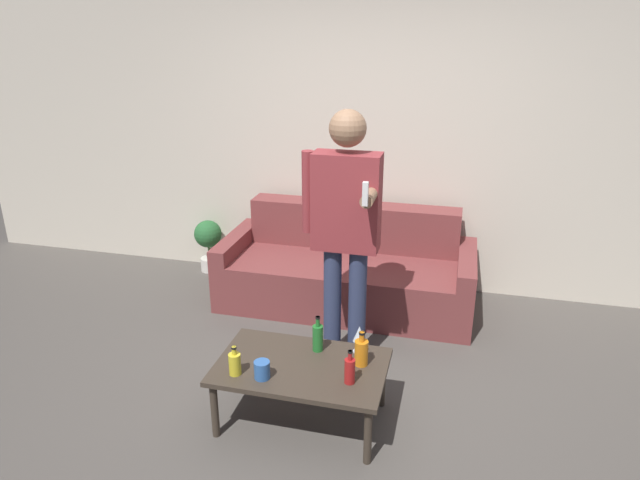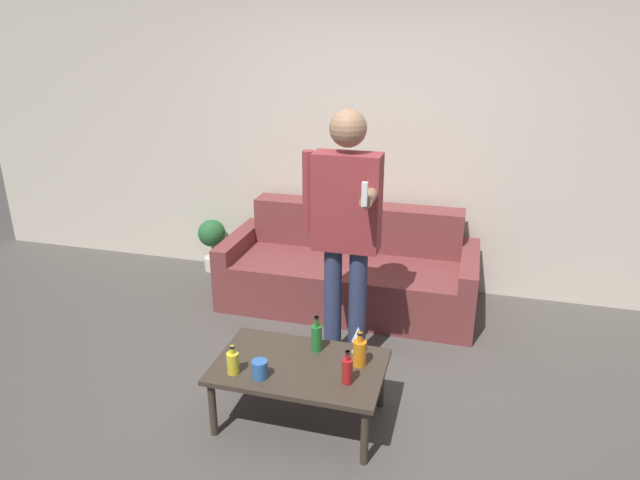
{
  "view_description": "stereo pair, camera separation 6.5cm",
  "coord_description": "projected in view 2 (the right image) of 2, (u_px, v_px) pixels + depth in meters",
  "views": [
    {
      "loc": [
        0.72,
        -2.8,
        2.24
      ],
      "look_at": [
        -0.11,
        0.47,
        0.95
      ],
      "focal_mm": 32.0,
      "sensor_mm": 36.0,
      "label": 1
    },
    {
      "loc": [
        0.79,
        -2.78,
        2.24
      ],
      "look_at": [
        -0.11,
        0.47,
        0.95
      ],
      "focal_mm": 32.0,
      "sensor_mm": 36.0,
      "label": 2
    }
  ],
  "objects": [
    {
      "name": "coffee_table",
      "position": [
        300.0,
        370.0,
        3.31
      ],
      "size": [
        0.98,
        0.62,
        0.39
      ],
      "color": "#3D3328",
      "rests_on": "ground_plane"
    },
    {
      "name": "couch",
      "position": [
        350.0,
        271.0,
        4.79
      ],
      "size": [
        2.07,
        0.87,
        0.79
      ],
      "color": "brown",
      "rests_on": "ground_plane"
    },
    {
      "name": "cup_on_table",
      "position": [
        260.0,
        369.0,
        3.16
      ],
      "size": [
        0.09,
        0.09,
        0.1
      ],
      "color": "#3366B2",
      "rests_on": "coffee_table"
    },
    {
      "name": "bottle_green",
      "position": [
        347.0,
        370.0,
        3.1
      ],
      "size": [
        0.06,
        0.06,
        0.2
      ],
      "color": "#B21E1E",
      "rests_on": "coffee_table"
    },
    {
      "name": "wine_glass_near",
      "position": [
        358.0,
        335.0,
        3.38
      ],
      "size": [
        0.08,
        0.08,
        0.17
      ],
      "color": "silver",
      "rests_on": "coffee_table"
    },
    {
      "name": "bottle_dark",
      "position": [
        360.0,
        352.0,
        3.27
      ],
      "size": [
        0.08,
        0.08,
        0.21
      ],
      "color": "orange",
      "rests_on": "coffee_table"
    },
    {
      "name": "potted_plant",
      "position": [
        212.0,
        239.0,
        5.42
      ],
      "size": [
        0.26,
        0.26,
        0.5
      ],
      "color": "silver",
      "rests_on": "ground_plane"
    },
    {
      "name": "ground_plane",
      "position": [
        317.0,
        412.0,
        3.5
      ],
      "size": [
        16.0,
        16.0,
        0.0
      ],
      "primitive_type": "plane",
      "color": "#514C47"
    },
    {
      "name": "bottle_orange",
      "position": [
        233.0,
        362.0,
        3.19
      ],
      "size": [
        0.07,
        0.07,
        0.18
      ],
      "color": "yellow",
      "rests_on": "coffee_table"
    },
    {
      "name": "person_standing_front",
      "position": [
        346.0,
        221.0,
        3.68
      ],
      "size": [
        0.51,
        0.45,
        1.75
      ],
      "color": "navy",
      "rests_on": "ground_plane"
    },
    {
      "name": "bottle_yellow",
      "position": [
        317.0,
        337.0,
        3.41
      ],
      "size": [
        0.06,
        0.06,
        0.23
      ],
      "color": "#23752D",
      "rests_on": "coffee_table"
    },
    {
      "name": "wall_back",
      "position": [
        380.0,
        135.0,
        4.83
      ],
      "size": [
        8.0,
        0.06,
        2.7
      ],
      "color": "beige",
      "rests_on": "ground_plane"
    }
  ]
}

